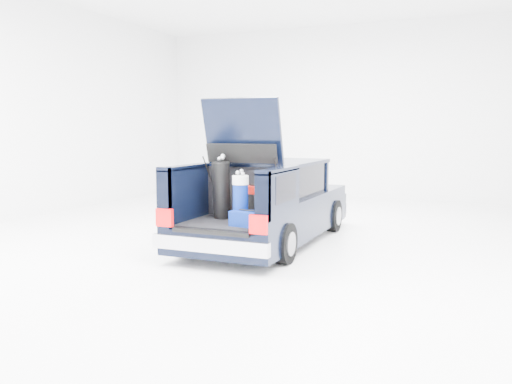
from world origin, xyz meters
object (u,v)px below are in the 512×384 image
at_px(car, 269,204).
at_px(red_suitcase, 256,204).
at_px(black_golf_bag, 222,190).
at_px(blue_golf_bag, 241,199).
at_px(blue_duffel, 247,219).

height_order(car, red_suitcase, car).
distance_m(car, black_golf_bag, 1.45).
bearing_deg(black_golf_bag, car, 69.45).
bearing_deg(car, black_golf_bag, -100.59).
bearing_deg(blue_golf_bag, red_suitcase, 74.74).
relative_size(blue_golf_bag, blue_duffel, 1.62).
xyz_separation_m(black_golf_bag, blue_golf_bag, (0.47, -0.33, -0.08)).
height_order(black_golf_bag, blue_golf_bag, black_golf_bag).
xyz_separation_m(black_golf_bag, blue_duffel, (0.64, -0.45, -0.34)).
xyz_separation_m(car, blue_duffel, (0.38, -1.82, 0.04)).
relative_size(black_golf_bag, blue_golf_bag, 1.24).
height_order(blue_golf_bag, blue_duffel, blue_golf_bag).
bearing_deg(black_golf_bag, blue_duffel, -45.17).
bearing_deg(red_suitcase, car, 105.86).
relative_size(black_golf_bag, blue_duffel, 2.01).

